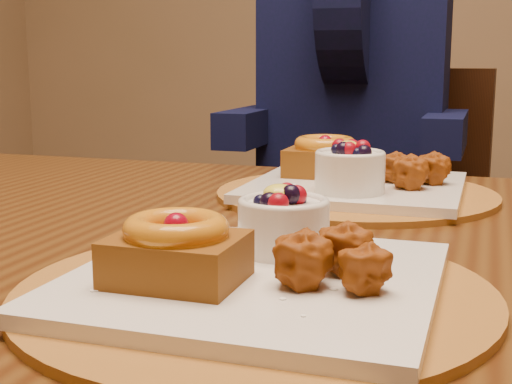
% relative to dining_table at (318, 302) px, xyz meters
% --- Properties ---
extents(dining_table, '(1.60, 0.90, 0.76)m').
position_rel_dining_table_xyz_m(dining_table, '(0.00, 0.00, 0.00)').
color(dining_table, '#3B1C0A').
rests_on(dining_table, ground).
extents(place_setting_near, '(0.38, 0.38, 0.08)m').
position_rel_dining_table_xyz_m(place_setting_near, '(-0.00, -0.22, 0.10)').
color(place_setting_near, brown).
rests_on(place_setting_near, dining_table).
extents(place_setting_far, '(0.38, 0.38, 0.09)m').
position_rel_dining_table_xyz_m(place_setting_far, '(-0.00, 0.22, 0.10)').
color(place_setting_far, brown).
rests_on(place_setting_far, dining_table).
extents(chair_far, '(0.50, 0.50, 0.92)m').
position_rel_dining_table_xyz_m(chair_far, '(-0.06, 1.05, -0.17)').
color(chair_far, black).
rests_on(chair_far, ground).
extents(diner, '(0.52, 0.50, 0.86)m').
position_rel_dining_table_xyz_m(diner, '(-0.14, 0.96, 0.24)').
color(diner, black).
rests_on(diner, ground).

